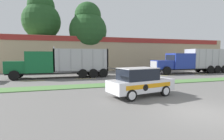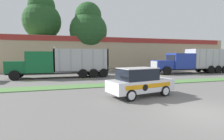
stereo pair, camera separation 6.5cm
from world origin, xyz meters
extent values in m
plane|color=slate|center=(0.00, 0.00, 0.00)|extent=(600.00, 600.00, 0.00)
cube|color=#517F42|center=(0.00, 8.30, 0.03)|extent=(120.00, 1.92, 0.06)
cube|color=yellow|center=(-8.85, 13.25, 0.00)|extent=(2.40, 0.14, 0.01)
cube|color=yellow|center=(-3.45, 13.25, 0.00)|extent=(2.40, 0.14, 0.01)
cube|color=yellow|center=(1.95, 13.25, 0.00)|extent=(2.40, 0.14, 0.01)
cube|color=yellow|center=(7.35, 13.25, 0.00)|extent=(2.40, 0.14, 0.01)
cube|color=yellow|center=(12.75, 13.25, 0.00)|extent=(2.40, 0.14, 0.01)
cube|color=black|center=(12.09, 14.85, 0.66)|extent=(11.80, 1.32, 0.18)
cube|color=#23389E|center=(7.49, 14.85, 1.34)|extent=(2.59, 1.97, 1.18)
cube|color=#B7B7BC|center=(6.16, 14.85, 1.34)|extent=(0.06, 1.68, 1.01)
cube|color=#23389E|center=(10.44, 14.85, 1.83)|extent=(3.31, 2.40, 2.15)
cube|color=black|center=(8.77, 14.85, 2.20)|extent=(0.04, 2.04, 0.97)
cylinder|color=silver|center=(12.19, 14.07, 2.47)|extent=(0.14, 0.14, 1.28)
cube|color=#B7B7BC|center=(15.05, 14.85, 0.81)|extent=(5.90, 2.40, 0.12)
cube|color=#B7B7BC|center=(12.17, 14.85, 2.18)|extent=(0.16, 2.40, 2.73)
cube|color=#B7B7BC|center=(17.92, 14.85, 2.18)|extent=(0.16, 2.40, 2.73)
cube|color=#B7B7BC|center=(15.05, 13.73, 2.18)|extent=(5.90, 0.16, 2.73)
cube|color=#B7B7BC|center=(15.05, 15.97, 2.18)|extent=(5.90, 0.16, 2.73)
cube|color=#A3A3A8|center=(12.68, 13.63, 2.18)|extent=(0.10, 0.04, 2.60)
cube|color=#A3A3A8|center=(13.86, 13.63, 2.18)|extent=(0.10, 0.04, 2.60)
cube|color=#A3A3A8|center=(15.05, 13.63, 2.18)|extent=(0.10, 0.04, 2.60)
cube|color=#A3A3A8|center=(16.23, 13.63, 2.18)|extent=(0.10, 0.04, 2.60)
cylinder|color=black|center=(7.49, 13.67, 0.57)|extent=(1.14, 0.30, 1.14)
cylinder|color=black|center=(7.49, 16.03, 0.57)|extent=(1.14, 0.30, 1.14)
cylinder|color=black|center=(17.40, 16.03, 0.57)|extent=(1.14, 0.30, 1.14)
cylinder|color=black|center=(16.08, 13.67, 0.57)|extent=(1.14, 0.30, 1.14)
cylinder|color=black|center=(16.08, 16.03, 0.57)|extent=(1.14, 0.30, 1.14)
cylinder|color=black|center=(14.76, 13.67, 0.57)|extent=(1.14, 0.30, 1.14)
cylinder|color=black|center=(14.76, 16.03, 0.57)|extent=(1.14, 0.30, 1.14)
cube|color=black|center=(-6.16, 15.05, 0.61)|extent=(11.20, 1.34, 0.18)
cube|color=#146033|center=(-10.73, 15.05, 1.35)|extent=(2.07, 1.99, 1.29)
cube|color=#B7B7BC|center=(-11.80, 15.05, 1.35)|extent=(0.06, 1.70, 1.09)
cube|color=#146033|center=(-8.27, 15.05, 1.87)|extent=(2.86, 2.43, 2.34)
cube|color=black|center=(-9.72, 15.05, 2.28)|extent=(0.04, 2.06, 1.05)
cylinder|color=silver|center=(-6.74, 14.26, 2.74)|extent=(0.14, 0.14, 1.72)
cube|color=#ADADB2|center=(-3.70, 15.05, 0.76)|extent=(6.27, 2.43, 0.12)
cube|color=#ADADB2|center=(-6.76, 15.05, 2.07)|extent=(0.16, 2.43, 2.61)
cube|color=#ADADB2|center=(-0.64, 15.05, 2.07)|extent=(0.16, 2.43, 2.61)
cube|color=#ADADB2|center=(-3.70, 13.91, 2.07)|extent=(6.27, 0.16, 2.61)
cube|color=#ADADB2|center=(-3.70, 16.18, 2.07)|extent=(6.27, 0.16, 2.61)
cube|color=#99999E|center=(-6.21, 13.81, 2.07)|extent=(0.10, 0.04, 2.48)
cube|color=#99999E|center=(-4.95, 13.81, 2.07)|extent=(0.10, 0.04, 2.48)
cube|color=#99999E|center=(-3.70, 13.81, 2.07)|extent=(0.10, 0.04, 2.48)
cube|color=#99999E|center=(-2.45, 13.81, 2.07)|extent=(0.10, 0.04, 2.48)
cube|color=#99999E|center=(-1.19, 13.81, 2.07)|extent=(0.10, 0.04, 2.48)
cylinder|color=black|center=(-10.73, 13.85, 0.52)|extent=(1.05, 0.30, 1.05)
cylinder|color=black|center=(-10.73, 16.24, 0.52)|extent=(1.05, 0.30, 1.05)
cylinder|color=black|center=(-1.16, 13.85, 0.52)|extent=(1.05, 0.30, 1.05)
cylinder|color=black|center=(-1.16, 16.24, 0.52)|extent=(1.05, 0.30, 1.05)
cylinder|color=black|center=(-2.39, 13.85, 0.52)|extent=(1.05, 0.30, 1.05)
cylinder|color=black|center=(-2.39, 16.24, 0.52)|extent=(1.05, 0.30, 1.05)
cylinder|color=black|center=(-3.62, 13.85, 0.52)|extent=(1.05, 0.30, 1.05)
cylinder|color=black|center=(-3.62, 16.24, 0.52)|extent=(1.05, 0.30, 1.05)
cube|color=white|center=(-1.21, 3.81, 0.71)|extent=(4.53, 2.57, 0.73)
cube|color=black|center=(-1.46, 3.76, 1.43)|extent=(2.61, 1.97, 0.72)
cube|color=white|center=(-1.46, 3.76, 1.81)|extent=(2.61, 1.97, 0.04)
cube|color=black|center=(-3.20, 3.39, 1.85)|extent=(0.48, 1.40, 0.03)
cube|color=orange|center=(-1.03, 2.96, 0.78)|extent=(3.34, 0.72, 0.26)
cylinder|color=black|center=(-1.34, 2.89, 0.71)|extent=(0.40, 0.09, 0.40)
cylinder|color=black|center=(0.26, 3.28, 0.34)|extent=(0.71, 0.34, 0.68)
cylinder|color=silver|center=(0.28, 3.17, 0.34)|extent=(0.47, 0.11, 0.48)
cylinder|color=black|center=(-0.08, 4.89, 0.34)|extent=(0.71, 0.34, 0.68)
cylinder|color=silver|center=(-0.10, 5.00, 0.34)|extent=(0.47, 0.11, 0.48)
cylinder|color=black|center=(-2.33, 2.73, 0.34)|extent=(0.71, 0.34, 0.68)
cylinder|color=silver|center=(-2.31, 2.63, 0.34)|extent=(0.47, 0.11, 0.48)
cylinder|color=black|center=(-2.67, 4.35, 0.34)|extent=(0.71, 0.34, 0.68)
cylinder|color=silver|center=(-2.69, 4.45, 0.34)|extent=(0.47, 0.11, 0.48)
cube|color=tan|center=(4.64, 28.61, 2.87)|extent=(43.77, 12.00, 5.74)
cube|color=maroon|center=(4.64, 22.56, 5.29)|extent=(41.58, 0.10, 0.80)
cylinder|color=brown|center=(-1.24, 24.50, 2.56)|extent=(0.43, 0.43, 5.12)
sphere|color=#234C23|center=(-1.24, 24.50, 6.91)|extent=(6.50, 6.50, 6.50)
sphere|color=#234C23|center=(-1.24, 24.50, 9.51)|extent=(4.55, 4.55, 4.55)
cylinder|color=brown|center=(-8.96, 26.92, 3.38)|extent=(0.61, 0.61, 6.77)
sphere|color=#234C23|center=(-8.96, 26.92, 8.55)|extent=(6.47, 6.47, 6.47)
sphere|color=#234C23|center=(-8.96, 26.92, 11.14)|extent=(4.53, 4.53, 4.53)
camera|label=1|loc=(-6.22, -6.30, 2.61)|focal=28.00mm
camera|label=2|loc=(-6.16, -6.32, 2.61)|focal=28.00mm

